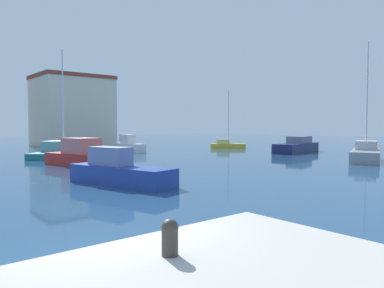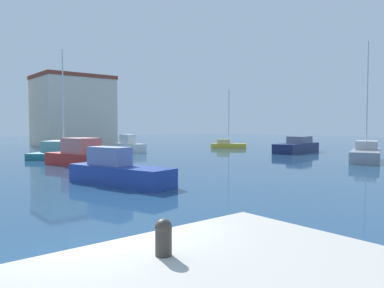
{
  "view_description": "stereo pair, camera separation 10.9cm",
  "coord_description": "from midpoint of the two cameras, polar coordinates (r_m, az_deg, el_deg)",
  "views": [
    {
      "loc": [
        -3.16,
        -6.4,
        2.8
      ],
      "look_at": [
        18.18,
        19.2,
        1.17
      ],
      "focal_mm": 34.96,
      "sensor_mm": 36.0,
      "label": 1
    },
    {
      "loc": [
        -3.07,
        -6.47,
        2.8
      ],
      "look_at": [
        18.18,
        19.2,
        1.17
      ],
      "focal_mm": 34.96,
      "sensor_mm": 36.0,
      "label": 2
    }
  ],
  "objects": [
    {
      "name": "harbor_office",
      "position": [
        55.25,
        -17.65,
        4.82
      ],
      "size": [
        9.7,
        8.39,
        9.74
      ],
      "color": "beige",
      "rests_on": "ground"
    },
    {
      "name": "motorboat_white_outer_mooring",
      "position": [
        40.58,
        -9.57,
        -0.25
      ],
      "size": [
        1.46,
        4.74,
        1.88
      ],
      "color": "white",
      "rests_on": "water"
    },
    {
      "name": "motorboat_red_behind_lamppost",
      "position": [
        27.36,
        -15.87,
        -1.75
      ],
      "size": [
        3.87,
        7.05,
        1.94
      ],
      "color": "#B22823",
      "rests_on": "water"
    },
    {
      "name": "sailboat_grey_far_left",
      "position": [
        32.62,
        25.1,
        -1.27
      ],
      "size": [
        6.51,
        4.3,
        9.37
      ],
      "color": "gray",
      "rests_on": "water"
    },
    {
      "name": "sailboat_yellow_mid_harbor",
      "position": [
        47.26,
        5.53,
        -0.04
      ],
      "size": [
        3.93,
        4.19,
        7.22
      ],
      "color": "gold",
      "rests_on": "water"
    },
    {
      "name": "motorboat_navy_distant_north",
      "position": [
        40.93,
        15.82,
        -0.33
      ],
      "size": [
        7.49,
        3.63,
        1.68
      ],
      "color": "#19234C",
      "rests_on": "water"
    },
    {
      "name": "motorboat_blue_near_pier",
      "position": [
        18.17,
        -11.01,
        -4.16
      ],
      "size": [
        2.99,
        5.9,
        1.78
      ],
      "color": "#233D93",
      "rests_on": "water"
    },
    {
      "name": "water",
      "position": [
        32.17,
        -5.19,
        -2.21
      ],
      "size": [
        160.0,
        160.0,
        0.0
      ],
      "primitive_type": "plane",
      "color": "navy",
      "rests_on": "ground"
    },
    {
      "name": "sailboat_teal_inner_mooring",
      "position": [
        36.03,
        -19.0,
        -0.92
      ],
      "size": [
        7.94,
        8.0,
        9.71
      ],
      "color": "#1E707A",
      "rests_on": "water"
    },
    {
      "name": "mooring_bollard",
      "position": [
        5.55,
        -3.79,
        -13.8
      ],
      "size": [
        0.25,
        0.25,
        0.54
      ],
      "color": "#38332D",
      "rests_on": "pier_quay"
    }
  ]
}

